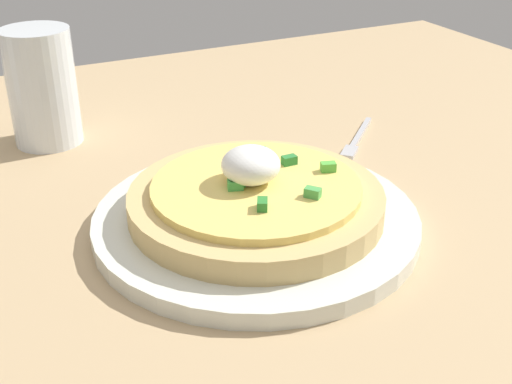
# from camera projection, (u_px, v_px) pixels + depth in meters

# --- Properties ---
(dining_table) EXTENTS (1.13, 0.83, 0.02)m
(dining_table) POSITION_uv_depth(u_px,v_px,m) (246.00, 171.00, 0.71)
(dining_table) COLOR tan
(dining_table) RESTS_ON ground
(plate) EXTENTS (0.28, 0.28, 0.01)m
(plate) POSITION_uv_depth(u_px,v_px,m) (256.00, 220.00, 0.58)
(plate) COLOR silver
(plate) RESTS_ON dining_table
(pizza) EXTENTS (0.22, 0.22, 0.06)m
(pizza) POSITION_uv_depth(u_px,v_px,m) (256.00, 197.00, 0.57)
(pizza) COLOR tan
(pizza) RESTS_ON plate
(cup_near) EXTENTS (0.07, 0.07, 0.13)m
(cup_near) POSITION_uv_depth(u_px,v_px,m) (43.00, 92.00, 0.72)
(cup_near) COLOR silver
(cup_near) RESTS_ON dining_table
(fork) EXTENTS (0.09, 0.09, 0.00)m
(fork) POSITION_uv_depth(u_px,v_px,m) (356.00, 141.00, 0.74)
(fork) COLOR #B7B7BC
(fork) RESTS_ON dining_table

